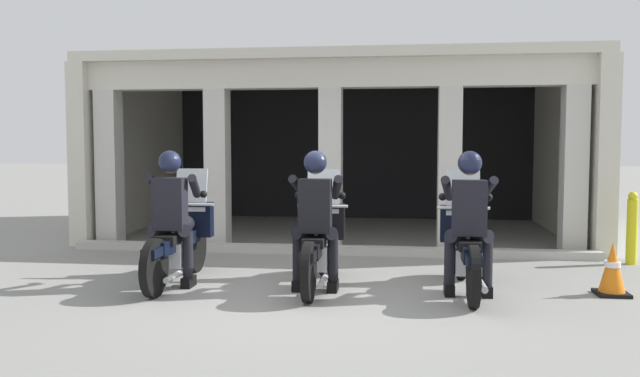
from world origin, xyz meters
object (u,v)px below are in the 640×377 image
Objects in this scene: bollard_kerbside at (632,228)px; motorcycle_center at (319,243)px; police_officer_right at (469,210)px; traffic_cone_flank at (612,269)px; motorcycle_left at (180,240)px; police_officer_left at (171,206)px; motorcycle_right at (466,246)px; police_officer_center at (315,208)px.

motorcycle_center is at bearing -155.68° from bollard_kerbside.
police_officer_right is 1.71m from traffic_cone_flank.
police_officer_left reaches higher than motorcycle_left.
motorcycle_right reaches higher than bollard_kerbside.
police_officer_center is (1.69, 0.00, 0.00)m from police_officer_left.
motorcycle_left is 3.42m from police_officer_right.
police_officer_center is at bearing -9.89° from motorcycle_left.
police_officer_left is 2.69× the size of traffic_cone_flank.
police_officer_right is 1.58× the size of bollard_kerbside.
motorcycle_right is at bearing 3.62° from motorcycle_center.
motorcycle_left is at bearing 174.77° from police_officer_center.
motorcycle_center is at bearing 175.02° from police_officer_right.
motorcycle_left is 3.46× the size of traffic_cone_flank.
police_officer_right is (-0.00, -0.28, 0.44)m from motorcycle_right.
bollard_kerbside is (2.42, 1.88, -0.00)m from motorcycle_right.
bollard_kerbside is at bearing 17.36° from motorcycle_left.
police_officer_center and police_officer_right have the same top height.
motorcycle_center is 0.52m from police_officer_center.
motorcycle_right is (1.69, -0.02, 0.00)m from motorcycle_center.
motorcycle_center is 1.77m from police_officer_right.
police_officer_right is (1.69, -0.02, 0.00)m from police_officer_center.
police_officer_center is at bearing -0.36° from police_officer_left.
police_officer_center reaches higher than motorcycle_left.
police_officer_center is at bearing -175.46° from police_officer_right.
police_officer_left and police_officer_center have the same top height.
police_officer_center is 1.00× the size of police_officer_right.
motorcycle_right is 3.46× the size of traffic_cone_flank.
motorcycle_center is at bearing -175.46° from motorcycle_right.
police_officer_right is at bearing -5.50° from motorcycle_left.
motorcycle_center is 4.51m from bollard_kerbside.
motorcycle_left is at bearing 178.97° from traffic_cone_flank.
bollard_kerbside reaches higher than traffic_cone_flank.
traffic_cone_flank is at bearing 2.51° from motorcycle_right.
bollard_kerbside is at bearing 19.86° from police_officer_left.
police_officer_center is 0.78× the size of motorcycle_right.
police_officer_left is at bearing -159.72° from bollard_kerbside.
motorcycle_right is at bearing 177.36° from traffic_cone_flank.
motorcycle_left is 1.29× the size of police_officer_right.
police_officer_left is 1.00× the size of police_officer_center.
police_officer_left reaches higher than motorcycle_center.
traffic_cone_flank is (3.26, 0.19, -0.65)m from police_officer_center.
motorcycle_center is at bearing 93.99° from police_officer_center.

